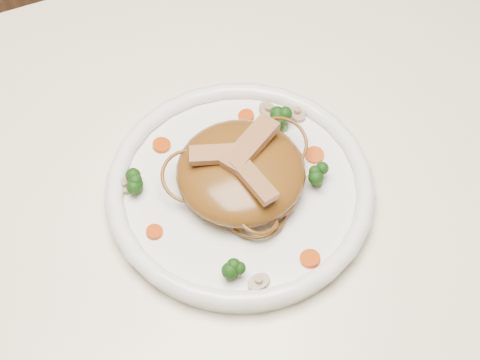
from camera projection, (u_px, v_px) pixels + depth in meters
name	position (u px, v px, depth m)	size (l,w,h in m)	color
table	(188.00, 267.00, 0.84)	(1.20, 0.80, 0.75)	white
plate	(240.00, 192.00, 0.77)	(0.28, 0.28, 0.02)	white
noodle_mound	(241.00, 171.00, 0.74)	(0.14, 0.14, 0.04)	brown
chicken_a	(250.00, 144.00, 0.73)	(0.07, 0.02, 0.01)	#A7784F
chicken_b	(219.00, 154.00, 0.72)	(0.06, 0.02, 0.01)	#A7784F
chicken_c	(254.00, 180.00, 0.70)	(0.06, 0.02, 0.01)	#A7784F
broccoli_0	(283.00, 119.00, 0.80)	(0.03, 0.03, 0.03)	#133F0D
broccoli_1	(135.00, 180.00, 0.75)	(0.03, 0.03, 0.03)	#133F0D
broccoli_2	(231.00, 268.00, 0.69)	(0.02, 0.02, 0.03)	#133F0D
broccoli_3	(318.00, 173.00, 0.75)	(0.03, 0.03, 0.03)	#133F0D
carrot_0	(246.00, 116.00, 0.81)	(0.02, 0.02, 0.01)	#B34606
carrot_1	(154.00, 232.00, 0.73)	(0.02, 0.02, 0.01)	#B34606
carrot_2	(314.00, 155.00, 0.78)	(0.02, 0.02, 0.01)	#B34606
carrot_3	(162.00, 145.00, 0.79)	(0.02, 0.02, 0.01)	#B34606
carrot_4	(310.00, 259.00, 0.71)	(0.02, 0.02, 0.01)	#B34606
mushroom_0	(259.00, 282.00, 0.69)	(0.02, 0.02, 0.01)	tan
mushroom_1	(297.00, 114.00, 0.82)	(0.02, 0.02, 0.01)	tan
mushroom_2	(125.00, 186.00, 0.76)	(0.03, 0.03, 0.01)	tan
mushroom_3	(269.00, 111.00, 0.82)	(0.03, 0.03, 0.01)	tan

